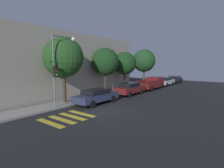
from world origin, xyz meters
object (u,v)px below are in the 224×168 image
object	(u,v)px
traffic_light_pole	(59,62)
pickup_truck	(152,83)
sedan_middle	(130,88)
tree_near_corner	(64,58)
tree_midblock	(105,62)
sedan_near_corner	(96,96)
sedan_tail_of_row	(175,79)
tree_far_end	(125,64)
tree_behind_truck	(144,61)
sedan_far_end	(165,81)

from	to	relation	value
traffic_light_pole	pickup_truck	xyz separation A→B (m)	(14.67, -1.27, -2.89)
traffic_light_pole	sedan_middle	world-z (taller)	traffic_light_pole
traffic_light_pole	tree_near_corner	size ratio (longest dim) A/B	1.00
sedan_middle	tree_midblock	distance (m)	4.23
sedan_near_corner	sedan_middle	size ratio (longest dim) A/B	1.04
pickup_truck	sedan_tail_of_row	xyz separation A→B (m)	(10.19, 0.00, -0.14)
tree_far_end	tree_behind_truck	bearing A→B (deg)	0.00
traffic_light_pole	tree_near_corner	xyz separation A→B (m)	(1.30, 1.14, 0.44)
traffic_light_pole	sedan_near_corner	size ratio (longest dim) A/B	1.32
pickup_truck	sedan_far_end	xyz separation A→B (m)	(5.19, 0.00, -0.12)
tree_midblock	tree_behind_truck	bearing A→B (deg)	0.00
sedan_middle	sedan_tail_of_row	distance (m)	16.12
traffic_light_pole	tree_behind_truck	size ratio (longest dim) A/B	1.01
sedan_middle	tree_behind_truck	size ratio (longest dim) A/B	0.73
pickup_truck	tree_midblock	xyz separation A→B (m)	(-7.52, 2.42, 3.00)
sedan_middle	tree_midblock	world-z (taller)	tree_midblock
sedan_near_corner	tree_behind_truck	world-z (taller)	tree_behind_truck
tree_midblock	sedan_tail_of_row	bearing A→B (deg)	-7.76
sedan_tail_of_row	tree_far_end	distance (m)	14.12
sedan_near_corner	sedan_tail_of_row	distance (m)	21.90
tree_near_corner	tree_midblock	size ratio (longest dim) A/B	1.10
sedan_middle	tree_near_corner	distance (m)	8.53
sedan_far_end	sedan_middle	bearing A→B (deg)	180.00
tree_near_corner	tree_midblock	distance (m)	5.85
sedan_far_end	tree_behind_truck	world-z (taller)	tree_behind_truck
traffic_light_pole	tree_midblock	world-z (taller)	traffic_light_pole
tree_near_corner	tree_midblock	xyz separation A→B (m)	(5.84, -0.00, -0.33)
pickup_truck	tree_behind_truck	xyz separation A→B (m)	(2.19, 2.42, 3.26)
traffic_light_pole	tree_far_end	bearing A→B (deg)	5.79
sedan_tail_of_row	tree_behind_truck	bearing A→B (deg)	163.21
tree_midblock	sedan_middle	bearing A→B (deg)	-56.59
sedan_middle	sedan_tail_of_row	world-z (taller)	sedan_middle
tree_behind_truck	sedan_middle	bearing A→B (deg)	-163.43
pickup_truck	tree_midblock	size ratio (longest dim) A/B	0.96
sedan_near_corner	traffic_light_pole	bearing A→B (deg)	156.74
sedan_far_end	sedan_near_corner	bearing A→B (deg)	-180.00
sedan_middle	tree_behind_truck	distance (m)	9.10
sedan_tail_of_row	tree_far_end	bearing A→B (deg)	169.93
pickup_truck	tree_far_end	world-z (taller)	tree_far_end
sedan_far_end	tree_near_corner	world-z (taller)	tree_near_corner
sedan_middle	tree_behind_truck	world-z (taller)	tree_behind_truck
tree_near_corner	tree_behind_truck	xyz separation A→B (m)	(15.55, 0.00, -0.08)
sedan_middle	sedan_far_end	world-z (taller)	sedan_middle
sedan_tail_of_row	tree_far_end	world-z (taller)	tree_far_end
sedan_middle	sedan_far_end	size ratio (longest dim) A/B	0.97
tree_far_end	pickup_truck	bearing A→B (deg)	-35.34
sedan_far_end	tree_midblock	size ratio (longest dim) A/B	0.81
pickup_truck	sedan_tail_of_row	bearing A→B (deg)	0.00
tree_near_corner	tree_far_end	distance (m)	9.98
tree_midblock	sedan_far_end	bearing A→B (deg)	-10.76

